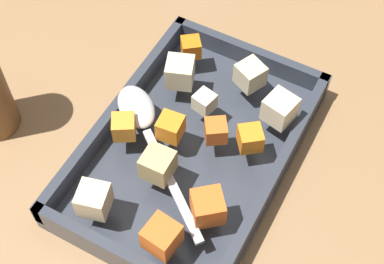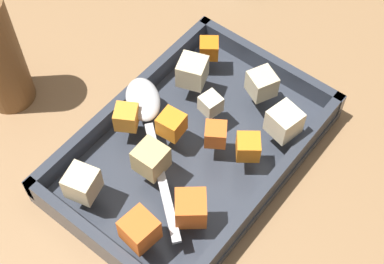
{
  "view_description": "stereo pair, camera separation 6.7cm",
  "coord_description": "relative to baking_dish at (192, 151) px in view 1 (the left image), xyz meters",
  "views": [
    {
      "loc": [
        -0.35,
        -0.18,
        0.61
      ],
      "look_at": [
        -0.01,
        0.0,
        0.05
      ],
      "focal_mm": 54.19,
      "sensor_mm": 36.0,
      "label": 1
    },
    {
      "loc": [
        -0.31,
        -0.24,
        0.61
      ],
      "look_at": [
        -0.01,
        0.0,
        0.05
      ],
      "focal_mm": 54.19,
      "sensor_mm": 36.0,
      "label": 2
    }
  ],
  "objects": [
    {
      "name": "carrot_chunk_far_right",
      "position": [
        0.02,
        -0.06,
        0.04
      ],
      "size": [
        0.04,
        0.04,
        0.03
      ],
      "primitive_type": "cube",
      "rotation": [
        0.0,
        0.0,
        2.23
      ],
      "color": "orange",
      "rests_on": "baking_dish"
    },
    {
      "name": "carrot_chunk_front_center",
      "position": [
        -0.01,
        0.02,
        0.04
      ],
      "size": [
        0.03,
        0.03,
        0.03
      ],
      "primitive_type": "cube",
      "rotation": [
        0.0,
        0.0,
        1.67
      ],
      "color": "orange",
      "rests_on": "baking_dish"
    },
    {
      "name": "potato_chunk_far_left",
      "position": [
        0.05,
        0.01,
        0.04
      ],
      "size": [
        0.03,
        0.03,
        0.02
      ],
      "primitive_type": "cube",
      "rotation": [
        0.0,
        0.0,
        1.35
      ],
      "color": "beige",
      "rests_on": "baking_dish"
    },
    {
      "name": "serving_spoon",
      "position": [
        -0.01,
        0.07,
        0.04
      ],
      "size": [
        0.16,
        0.19,
        0.02
      ],
      "rotation": [
        0.0,
        0.0,
        4.05
      ],
      "color": "silver",
      "rests_on": "baking_dish"
    },
    {
      "name": "carrot_chunk_rim_edge",
      "position": [
        -0.03,
        0.07,
        0.04
      ],
      "size": [
        0.04,
        0.04,
        0.03
      ],
      "primitive_type": "cube",
      "rotation": [
        0.0,
        0.0,
        3.68
      ],
      "color": "orange",
      "rests_on": "baking_dish"
    },
    {
      "name": "potato_chunk_heap_top",
      "position": [
        0.07,
        -0.08,
        0.05
      ],
      "size": [
        0.04,
        0.04,
        0.03
      ],
      "primitive_type": "cube",
      "rotation": [
        0.0,
        0.0,
        2.92
      ],
      "color": "beige",
      "rests_on": "baking_dish"
    },
    {
      "name": "carrot_chunk_near_left",
      "position": [
        0.11,
        0.06,
        0.04
      ],
      "size": [
        0.03,
        0.03,
        0.02
      ],
      "primitive_type": "cube",
      "rotation": [
        0.0,
        0.0,
        5.36
      ],
      "color": "orange",
      "rests_on": "baking_dish"
    },
    {
      "name": "potato_chunk_corner_nw",
      "position": [
        0.07,
        0.05,
        0.05
      ],
      "size": [
        0.04,
        0.04,
        0.03
      ],
      "primitive_type": "cube",
      "rotation": [
        0.0,
        0.0,
        1.92
      ],
      "color": "beige",
      "rests_on": "baking_dish"
    },
    {
      "name": "baking_dish",
      "position": [
        0.0,
        0.0,
        0.0
      ],
      "size": [
        0.33,
        0.22,
        0.04
      ],
      "color": "#333842",
      "rests_on": "ground_plane"
    },
    {
      "name": "potato_chunk_corner_se",
      "position": [
        -0.06,
        0.01,
        0.05
      ],
      "size": [
        0.03,
        0.03,
        0.03
      ],
      "primitive_type": "cube",
      "rotation": [
        0.0,
        0.0,
        3.17
      ],
      "color": "tan",
      "rests_on": "baking_dish"
    },
    {
      "name": "carrot_chunk_near_right",
      "position": [
        0.01,
        -0.02,
        0.04
      ],
      "size": [
        0.03,
        0.03,
        0.03
      ],
      "primitive_type": "cube",
      "rotation": [
        0.0,
        0.0,
        0.59
      ],
      "color": "orange",
      "rests_on": "baking_dish"
    },
    {
      "name": "ground_plane",
      "position": [
        0.01,
        -0.0,
        -0.01
      ],
      "size": [
        4.0,
        4.0,
        0.0
      ],
      "primitive_type": "plane",
      "color": "#936D47"
    },
    {
      "name": "carrot_chunk_under_handle",
      "position": [
        -0.08,
        -0.06,
        0.05
      ],
      "size": [
        0.05,
        0.05,
        0.03
      ],
      "primitive_type": "cube",
      "rotation": [
        0.0,
        0.0,
        3.83
      ],
      "color": "orange",
      "rests_on": "baking_dish"
    },
    {
      "name": "potato_chunk_center",
      "position": [
        0.11,
        -0.02,
        0.05
      ],
      "size": [
        0.04,
        0.04,
        0.03
      ],
      "primitive_type": "cube",
      "rotation": [
        0.0,
        0.0,
        1.13
      ],
      "color": "beige",
      "rests_on": "baking_dish"
    },
    {
      "name": "potato_chunk_back_center",
      "position": [
        -0.13,
        0.05,
        0.05
      ],
      "size": [
        0.04,
        0.04,
        0.03
      ],
      "primitive_type": "cube",
      "rotation": [
        0.0,
        0.0,
        3.4
      ],
      "color": "beige",
      "rests_on": "baking_dish"
    },
    {
      "name": "carrot_chunk_near_spoon",
      "position": [
        -0.13,
        -0.04,
        0.05
      ],
      "size": [
        0.04,
        0.04,
        0.03
      ],
      "primitive_type": "cube",
      "rotation": [
        0.0,
        0.0,
        3.03
      ],
      "color": "orange",
      "rests_on": "baking_dish"
    }
  ]
}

